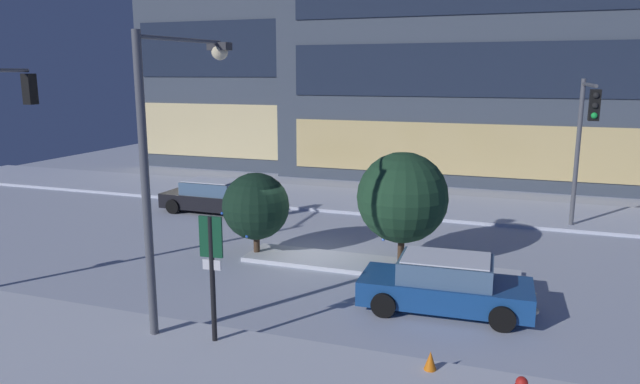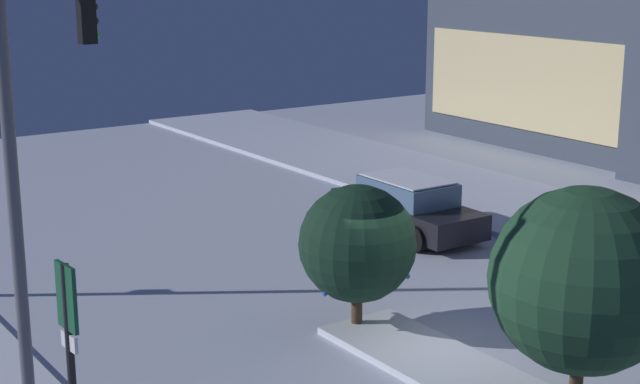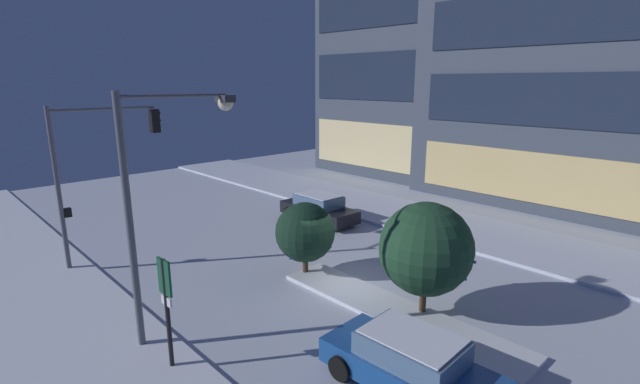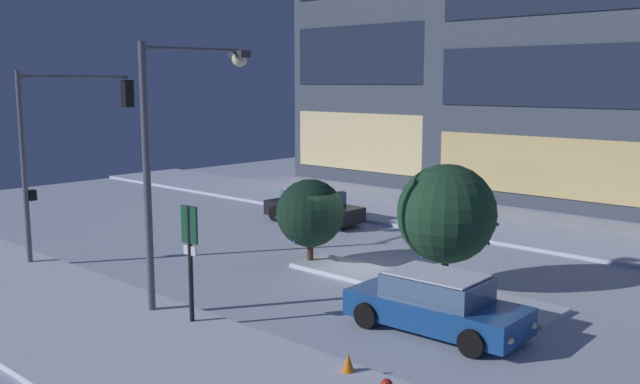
# 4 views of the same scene
# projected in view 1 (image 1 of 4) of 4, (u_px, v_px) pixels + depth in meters

# --- Properties ---
(ground) EXTENTS (52.00, 52.00, 0.00)m
(ground) POSITION_uv_depth(u_px,v_px,m) (302.00, 255.00, 20.27)
(ground) COLOR silver
(curb_strip_near) EXTENTS (52.00, 5.20, 0.14)m
(curb_strip_near) POSITION_uv_depth(u_px,v_px,m) (146.00, 378.00, 11.99)
(curb_strip_near) COLOR silver
(curb_strip_near) RESTS_ON ground
(curb_strip_far) EXTENTS (52.00, 5.20, 0.14)m
(curb_strip_far) POSITION_uv_depth(u_px,v_px,m) (368.00, 201.00, 28.52)
(curb_strip_far) COLOR silver
(curb_strip_far) RESTS_ON ground
(median_strip) EXTENTS (9.00, 1.80, 0.14)m
(median_strip) POSITION_uv_depth(u_px,v_px,m) (376.00, 266.00, 18.97)
(median_strip) COLOR silver
(median_strip) RESTS_ON ground
(office_tower_secondary) EXTENTS (11.38, 10.84, 15.56)m
(office_tower_secondary) POSITION_uv_depth(u_px,v_px,m) (248.00, 52.00, 41.70)
(office_tower_secondary) COLOR #424C5B
(office_tower_secondary) RESTS_ON ground
(car_near) EXTENTS (4.65, 2.19, 1.49)m
(car_near) POSITION_uv_depth(u_px,v_px,m) (445.00, 285.00, 15.46)
(car_near) COLOR #19478C
(car_near) RESTS_ON ground
(car_far) EXTENTS (4.71, 2.06, 1.49)m
(car_far) POSITION_uv_depth(u_px,v_px,m) (212.00, 197.00, 26.51)
(car_far) COLOR black
(car_far) RESTS_ON ground
(traffic_light_corner_far_right) EXTENTS (0.32, 5.01, 6.06)m
(traffic_light_corner_far_right) POSITION_uv_depth(u_px,v_px,m) (584.00, 129.00, 21.19)
(traffic_light_corner_far_right) COLOR #565960
(traffic_light_corner_far_right) RESTS_ON ground
(street_lamp_arched) EXTENTS (0.81, 3.19, 7.20)m
(street_lamp_arched) POSITION_uv_depth(u_px,v_px,m) (171.00, 138.00, 13.76)
(street_lamp_arched) COLOR #565960
(street_lamp_arched) RESTS_ON ground
(parking_info_sign) EXTENTS (0.55, 0.12, 3.13)m
(parking_info_sign) POSITION_uv_depth(u_px,v_px,m) (212.00, 264.00, 13.15)
(parking_info_sign) COLOR black
(parking_info_sign) RESTS_ON ground
(decorated_tree_median) EXTENTS (3.00, 2.98, 3.78)m
(decorated_tree_median) POSITION_uv_depth(u_px,v_px,m) (402.00, 198.00, 18.83)
(decorated_tree_median) COLOR #473323
(decorated_tree_median) RESTS_ON ground
(decorated_tree_left_of_median) EXTENTS (2.32, 2.36, 2.93)m
(decorated_tree_left_of_median) POSITION_uv_depth(u_px,v_px,m) (256.00, 206.00, 19.92)
(decorated_tree_left_of_median) COLOR #473323
(decorated_tree_left_of_median) RESTS_ON ground
(construction_cone) EXTENTS (0.36, 0.36, 0.55)m
(construction_cone) POSITION_uv_depth(u_px,v_px,m) (430.00, 363.00, 12.16)
(construction_cone) COLOR orange
(construction_cone) RESTS_ON ground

